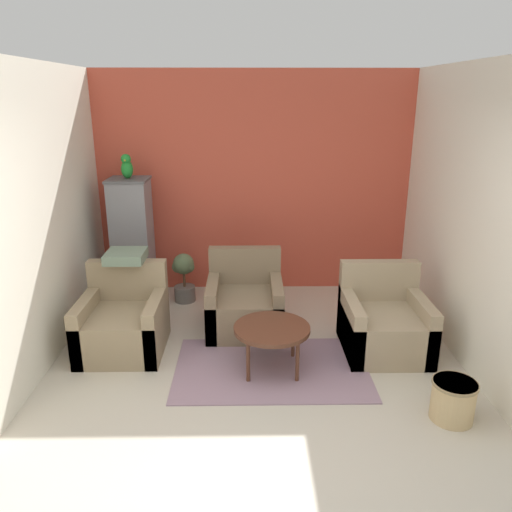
{
  "coord_description": "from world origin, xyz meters",
  "views": [
    {
      "loc": [
        -0.07,
        -3.0,
        2.49
      ],
      "look_at": [
        0.0,
        1.65,
        0.98
      ],
      "focal_mm": 35.0,
      "sensor_mm": 36.0,
      "label": 1
    }
  ],
  "objects_px": {
    "armchair_left": "(123,324)",
    "armchair_right": "(384,325)",
    "armchair_middle": "(245,305)",
    "wicker_basket": "(453,399)",
    "parrot": "(127,167)",
    "coffee_table": "(272,331)",
    "birdcage": "(133,243)",
    "potted_plant": "(184,275)"
  },
  "relations": [
    {
      "from": "armchair_left",
      "to": "parrot",
      "type": "relative_size",
      "value": 2.89
    },
    {
      "from": "coffee_table",
      "to": "wicker_basket",
      "type": "bearing_deg",
      "value": -28.99
    },
    {
      "from": "armchair_right",
      "to": "coffee_table",
      "type": "bearing_deg",
      "value": -162.16
    },
    {
      "from": "armchair_left",
      "to": "armchair_right",
      "type": "bearing_deg",
      "value": -1.22
    },
    {
      "from": "coffee_table",
      "to": "wicker_basket",
      "type": "height_order",
      "value": "coffee_table"
    },
    {
      "from": "armchair_middle",
      "to": "wicker_basket",
      "type": "xyz_separation_m",
      "value": [
        1.67,
        -1.66,
        -0.1
      ]
    },
    {
      "from": "parrot",
      "to": "potted_plant",
      "type": "height_order",
      "value": "parrot"
    },
    {
      "from": "armchair_left",
      "to": "armchair_right",
      "type": "height_order",
      "value": "same"
    },
    {
      "from": "coffee_table",
      "to": "armchair_middle",
      "type": "relative_size",
      "value": 0.84
    },
    {
      "from": "wicker_basket",
      "to": "birdcage",
      "type": "bearing_deg",
      "value": 140.63
    },
    {
      "from": "armchair_middle",
      "to": "birdcage",
      "type": "distance_m",
      "value": 1.68
    },
    {
      "from": "armchair_middle",
      "to": "potted_plant",
      "type": "height_order",
      "value": "armchair_middle"
    },
    {
      "from": "coffee_table",
      "to": "birdcage",
      "type": "bearing_deg",
      "value": 133.59
    },
    {
      "from": "birdcage",
      "to": "coffee_table",
      "type": "bearing_deg",
      "value": -46.41
    },
    {
      "from": "armchair_left",
      "to": "wicker_basket",
      "type": "xyz_separation_m",
      "value": [
        2.89,
        -1.21,
        -0.1
      ]
    },
    {
      "from": "armchair_right",
      "to": "parrot",
      "type": "xyz_separation_m",
      "value": [
        -2.78,
        1.35,
        1.4
      ]
    },
    {
      "from": "armchair_left",
      "to": "parrot",
      "type": "bearing_deg",
      "value": 96.64
    },
    {
      "from": "armchair_middle",
      "to": "potted_plant",
      "type": "bearing_deg",
      "value": 134.26
    },
    {
      "from": "coffee_table",
      "to": "armchair_right",
      "type": "height_order",
      "value": "armchair_right"
    },
    {
      "from": "potted_plant",
      "to": "wicker_basket",
      "type": "height_order",
      "value": "potted_plant"
    },
    {
      "from": "coffee_table",
      "to": "armchair_middle",
      "type": "bearing_deg",
      "value": 106.27
    },
    {
      "from": "coffee_table",
      "to": "potted_plant",
      "type": "bearing_deg",
      "value": 121.53
    },
    {
      "from": "potted_plant",
      "to": "armchair_right",
      "type": "bearing_deg",
      "value": -30.8
    },
    {
      "from": "armchair_right",
      "to": "birdcage",
      "type": "xyz_separation_m",
      "value": [
        -2.78,
        1.35,
        0.47
      ]
    },
    {
      "from": "armchair_left",
      "to": "armchair_middle",
      "type": "height_order",
      "value": "same"
    },
    {
      "from": "wicker_basket",
      "to": "armchair_left",
      "type": "bearing_deg",
      "value": 157.34
    },
    {
      "from": "birdcage",
      "to": "armchair_left",
      "type": "bearing_deg",
      "value": -83.35
    },
    {
      "from": "potted_plant",
      "to": "wicker_basket",
      "type": "xyz_separation_m",
      "value": [
        2.43,
        -2.45,
        -0.17
      ]
    },
    {
      "from": "parrot",
      "to": "birdcage",
      "type": "bearing_deg",
      "value": -90.0
    },
    {
      "from": "armchair_left",
      "to": "wicker_basket",
      "type": "bearing_deg",
      "value": -22.66
    },
    {
      "from": "armchair_middle",
      "to": "wicker_basket",
      "type": "bearing_deg",
      "value": -44.89
    },
    {
      "from": "parrot",
      "to": "wicker_basket",
      "type": "bearing_deg",
      "value": -39.39
    },
    {
      "from": "wicker_basket",
      "to": "potted_plant",
      "type": "bearing_deg",
      "value": 134.84
    },
    {
      "from": "armchair_middle",
      "to": "wicker_basket",
      "type": "relative_size",
      "value": 2.38
    },
    {
      "from": "birdcage",
      "to": "armchair_middle",
      "type": "bearing_deg",
      "value": -31.28
    },
    {
      "from": "armchair_right",
      "to": "wicker_basket",
      "type": "bearing_deg",
      "value": -77.21
    },
    {
      "from": "coffee_table",
      "to": "birdcage",
      "type": "height_order",
      "value": "birdcage"
    },
    {
      "from": "armchair_left",
      "to": "birdcage",
      "type": "height_order",
      "value": "birdcage"
    },
    {
      "from": "armchair_left",
      "to": "armchair_right",
      "type": "xyz_separation_m",
      "value": [
        2.63,
        -0.06,
        0.0
      ]
    },
    {
      "from": "birdcage",
      "to": "wicker_basket",
      "type": "bearing_deg",
      "value": -39.37
    },
    {
      "from": "parrot",
      "to": "armchair_left",
      "type": "bearing_deg",
      "value": -83.36
    },
    {
      "from": "armchair_left",
      "to": "wicker_basket",
      "type": "distance_m",
      "value": 3.14
    }
  ]
}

